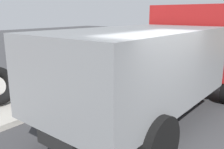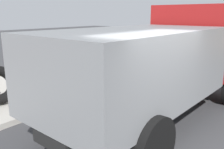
% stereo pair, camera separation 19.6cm
% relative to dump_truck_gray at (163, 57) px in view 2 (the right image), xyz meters
% --- Properties ---
extents(sidewalk_curb, '(36.00, 5.00, 0.15)m').
position_rel_dump_truck_gray_xyz_m(sidewalk_curb, '(-2.01, 4.99, -1.54)').
color(sidewalk_curb, '#ADA89E').
rests_on(sidewalk_curb, ground).
extents(dump_truck_gray, '(7.06, 2.93, 3.00)m').
position_rel_dump_truck_gray_xyz_m(dump_truck_gray, '(0.00, 0.00, 0.00)').
color(dump_truck_gray, slate).
rests_on(dump_truck_gray, ground).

